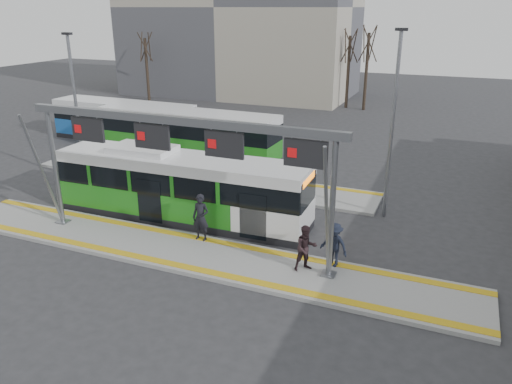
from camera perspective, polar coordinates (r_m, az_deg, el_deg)
ground at (r=19.77m, az=-7.69°, el=-7.08°), size 120.00×120.00×0.00m
platform_main at (r=19.73m, az=-7.70°, el=-6.89°), size 22.00×3.00×0.15m
platform_second at (r=27.97m, az=-6.67°, el=1.54°), size 20.00×3.00×0.15m
tactile_main at (r=19.70m, az=-7.71°, el=-6.67°), size 22.00×2.65×0.02m
tactile_second at (r=28.90m, az=-5.58°, el=2.39°), size 20.00×0.35×0.02m
gantry at (r=18.58m, az=-8.86°, el=5.31°), size 13.00×1.68×5.20m
apartment_block at (r=56.01m, az=-1.89°, el=20.59°), size 24.50×12.50×18.40m
hero_bus at (r=22.57m, az=-8.49°, el=0.51°), size 11.68×2.79×3.19m
bg_bus_green at (r=32.04m, az=-7.81°, el=6.54°), size 11.97×2.80×2.98m
bg_bus_blue at (r=37.00m, az=-14.86°, el=7.77°), size 10.75×2.62×2.79m
passenger_a at (r=20.15m, az=-6.33°, el=-2.91°), size 0.71×0.47×1.95m
passenger_b at (r=17.94m, az=5.74°, el=-6.40°), size 1.05×1.03×1.71m
passenger_c at (r=18.35m, az=8.90°, el=-5.96°), size 1.22×0.92×1.68m
tree_left at (r=48.36m, az=10.66°, el=16.07°), size 1.40×1.40×7.46m
tree_mid at (r=47.53m, az=12.72°, el=16.17°), size 1.40×1.40×7.80m
tree_far at (r=52.66m, az=-12.53°, el=15.86°), size 1.40×1.40×6.95m
lamp_west at (r=27.98m, az=-19.86°, el=9.17°), size 0.50×0.25×7.87m
lamp_east at (r=22.44m, az=15.34°, el=7.64°), size 0.50×0.25×8.27m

